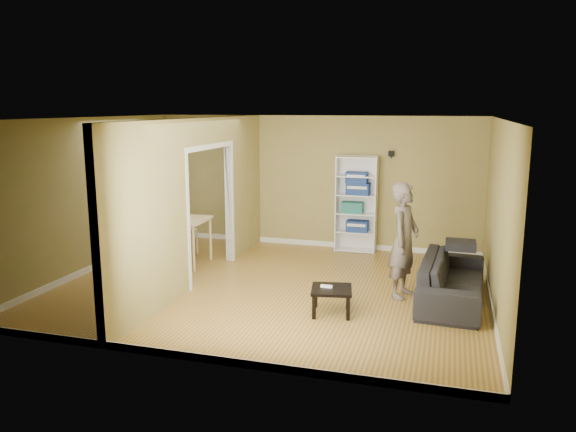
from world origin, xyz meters
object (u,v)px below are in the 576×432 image
(bookshelf, at_px, (357,204))
(dining_table, at_px, (170,223))
(coffee_table, at_px, (332,292))
(chair_left, at_px, (136,234))
(person, at_px, (404,231))
(sofa, at_px, (453,273))
(chair_far, at_px, (186,229))
(chair_near, at_px, (162,247))

(bookshelf, xyz_separation_m, dining_table, (-3.04, -1.83, -0.18))
(coffee_table, xyz_separation_m, chair_left, (-4.00, 1.69, 0.17))
(person, relative_size, chair_left, 2.07)
(sofa, bearing_deg, dining_table, 85.64)
(bookshelf, distance_m, chair_left, 4.19)
(sofa, relative_size, chair_far, 2.19)
(chair_far, bearing_deg, bookshelf, -160.75)
(sofa, distance_m, person, 0.92)
(dining_table, distance_m, chair_left, 0.76)
(dining_table, bearing_deg, chair_near, -76.99)
(sofa, distance_m, chair_left, 5.61)
(bookshelf, distance_m, dining_table, 3.55)
(sofa, distance_m, chair_near, 4.74)
(bookshelf, distance_m, chair_far, 3.31)
(sofa, distance_m, coffee_table, 1.87)
(bookshelf, relative_size, chair_left, 1.92)
(chair_left, bearing_deg, chair_near, 77.54)
(person, distance_m, chair_near, 4.07)
(bookshelf, xyz_separation_m, chair_left, (-3.75, -1.80, -0.44))
(sofa, height_order, bookshelf, bookshelf)
(chair_far, bearing_deg, chair_near, 93.26)
(chair_left, bearing_deg, person, 102.92)
(person, xyz_separation_m, chair_near, (-4.03, 0.14, -0.56))
(person, relative_size, coffee_table, 3.69)
(person, xyz_separation_m, bookshelf, (-1.11, 2.49, -0.07))
(dining_table, distance_m, chair_far, 0.64)
(coffee_table, bearing_deg, chair_far, 145.57)
(chair_left, bearing_deg, bookshelf, 136.66)
(sofa, relative_size, bookshelf, 1.18)
(chair_left, relative_size, chair_near, 1.09)
(coffee_table, distance_m, dining_table, 3.71)
(person, distance_m, bookshelf, 2.73)
(person, bearing_deg, bookshelf, 38.98)
(sofa, height_order, dining_table, sofa)
(coffee_table, xyz_separation_m, chair_far, (-3.29, 2.25, 0.19))
(dining_table, distance_m, chair_near, 0.62)
(coffee_table, relative_size, chair_far, 0.54)
(sofa, height_order, person, person)
(sofa, height_order, chair_left, chair_left)
(sofa, height_order, chair_near, chair_near)
(dining_table, xyz_separation_m, chair_near, (0.12, -0.52, -0.30))
(coffee_table, xyz_separation_m, dining_table, (-3.29, 1.66, 0.43))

